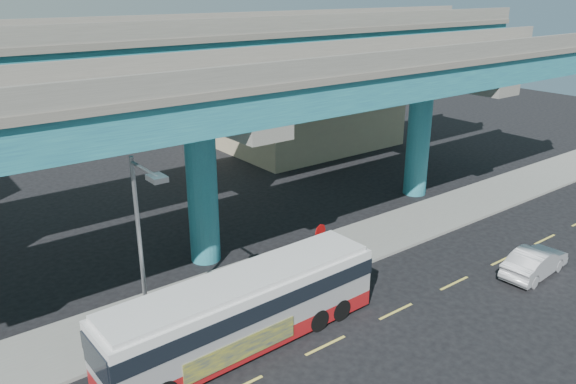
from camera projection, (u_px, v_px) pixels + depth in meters
ground at (320, 342)px, 21.99m from camera, size 120.00×120.00×0.00m
sidewalk at (244, 285)px, 26.06m from camera, size 70.00×4.00×0.15m
lane_markings at (326, 345)px, 21.76m from camera, size 58.00×0.12×0.01m
viaduct at (195, 79)px, 25.63m from camera, size 52.00×12.40×11.70m
building_beige at (307, 105)px, 48.18m from camera, size 14.00×10.23×7.00m
transit_bus at (244, 308)px, 21.32m from camera, size 11.53×2.76×2.94m
sedan at (535, 262)px, 26.88m from camera, size 2.06×4.40×1.38m
street_lamp at (144, 230)px, 19.77m from camera, size 0.50×2.44×7.45m
stop_sign at (320, 238)px, 26.42m from camera, size 0.75×0.17×2.52m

